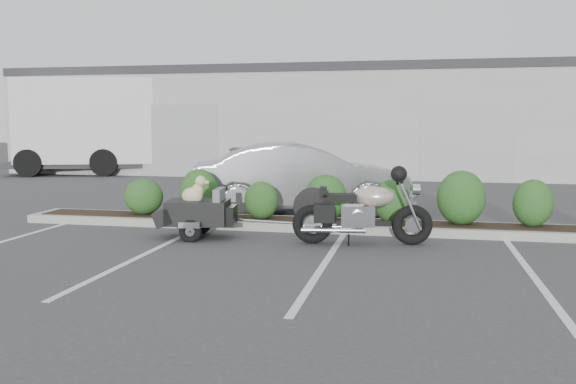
% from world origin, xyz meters
% --- Properties ---
extents(ground, '(90.00, 90.00, 0.00)m').
position_xyz_m(ground, '(0.00, 0.00, 0.00)').
color(ground, '#38383A').
rests_on(ground, ground).
extents(planter_kerb, '(12.00, 1.00, 0.15)m').
position_xyz_m(planter_kerb, '(1.00, 2.20, 0.07)').
color(planter_kerb, '#9E9E93').
rests_on(planter_kerb, ground).
extents(building, '(26.00, 10.00, 4.00)m').
position_xyz_m(building, '(0.00, 17.00, 2.00)').
color(building, '#9EA099').
rests_on(building, ground).
extents(motorcycle, '(2.24, 0.86, 1.29)m').
position_xyz_m(motorcycle, '(1.58, 0.91, 0.52)').
color(motorcycle, black).
rests_on(motorcycle, ground).
extents(pet_trailer, '(1.81, 1.02, 1.07)m').
position_xyz_m(pet_trailer, '(-1.21, 0.93, 0.45)').
color(pet_trailer, black).
rests_on(pet_trailer, ground).
extents(sedan, '(4.86, 2.84, 1.51)m').
position_xyz_m(sedan, '(0.02, 4.00, 0.76)').
color(sedan, '#9E9DA4').
rests_on(sedan, ground).
extents(dumpster, '(1.89, 1.46, 1.12)m').
position_xyz_m(dumpster, '(-2.66, 10.42, 0.57)').
color(dumpster, navy).
rests_on(dumpster, ground).
extents(delivery_truck, '(8.15, 4.61, 3.56)m').
position_xyz_m(delivery_truck, '(-8.92, 12.80, 1.71)').
color(delivery_truck, silver).
rests_on(delivery_truck, ground).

